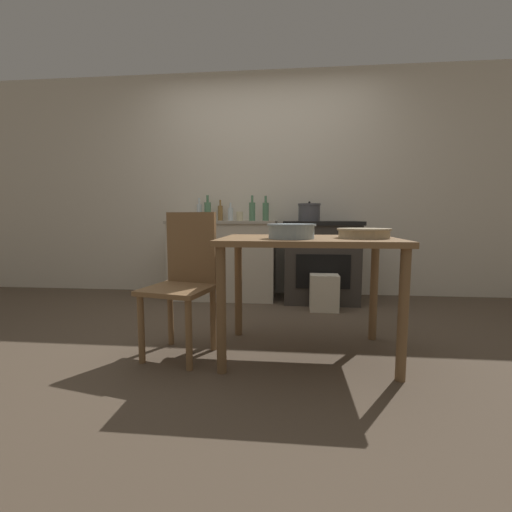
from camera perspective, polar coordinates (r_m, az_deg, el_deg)
The scene contains 18 objects.
ground_plane at distance 2.65m, azimuth -1.10°, elevation -13.34°, with size 14.00×14.00×0.00m, color brown.
wall_back at distance 4.09m, azimuth 1.54°, elevation 11.71°, with size 8.00×0.07×2.55m.
counter_cabinet at distance 3.86m, azimuth -5.38°, elevation -0.53°, with size 1.17×0.57×0.86m.
stove at distance 3.77m, azimuth 10.69°, elevation -0.79°, with size 0.81×0.65×0.86m.
work_table at distance 2.22m, azimuth 8.61°, elevation 0.20°, with size 1.10×0.75×0.77m.
chair at distance 2.30m, azimuth -11.95°, elevation -3.78°, with size 0.48×0.48×0.93m.
flour_sack at distance 3.38m, azimuth 11.29°, elevation -6.01°, with size 0.27×0.19×0.35m, color beige.
stock_pot at distance 3.71m, azimuth 8.86°, elevation 7.21°, with size 0.24×0.24×0.21m.
mixing_bowl_large at distance 2.07m, azimuth 5.92°, elevation 4.27°, with size 0.29×0.29×0.09m.
mixing_bowl_small at distance 2.22m, azimuth 17.54°, elevation 3.75°, with size 0.33×0.33×0.06m.
bottle_far_left at distance 3.82m, azimuth -0.64°, elevation 7.50°, with size 0.07×0.07×0.28m.
bottle_left at distance 3.89m, azimuth 1.62°, elevation 7.48°, with size 0.07×0.07×0.28m.
bottle_mid_left at distance 3.96m, azimuth -4.27°, elevation 7.04°, with size 0.06×0.06×0.21m.
bottle_center_left at distance 4.09m, azimuth -9.42°, elevation 7.26°, with size 0.06×0.06×0.26m.
bottle_center at distance 3.99m, azimuth -8.05°, elevation 7.45°, with size 0.08×0.08×0.29m.
bottle_center_right at distance 4.03m, azimuth -5.96°, elevation 7.20°, with size 0.06×0.06×0.24m.
cup_mid_right at distance 3.70m, azimuth -2.73°, elevation 6.63°, with size 0.07×0.07×0.10m, color beige.
cup_right at distance 3.88m, azimuth -12.29°, elevation 6.37°, with size 0.08×0.08×0.08m, color beige.
Camera 1 is at (0.30, -2.48, 0.90)m, focal length 24.00 mm.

